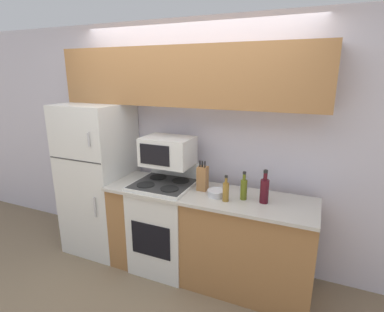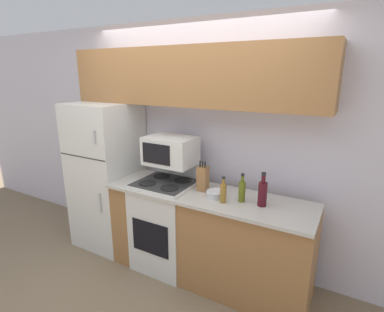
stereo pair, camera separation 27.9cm
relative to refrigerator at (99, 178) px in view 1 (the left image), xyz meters
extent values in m
plane|color=#7F6B51|center=(1.00, -0.33, -0.85)|extent=(12.00, 12.00, 0.00)
cube|color=silver|center=(1.00, 0.37, 0.42)|extent=(8.00, 0.05, 2.55)
cube|color=#9E6B3D|center=(1.35, -0.05, -0.41)|extent=(2.01, 0.57, 0.89)
cube|color=#BCB7AD|center=(1.35, -0.07, 0.05)|extent=(2.01, 0.61, 0.03)
cube|color=silver|center=(0.00, 0.00, 0.00)|extent=(0.69, 0.67, 1.70)
cube|color=#383838|center=(0.00, -0.33, 0.31)|extent=(0.67, 0.01, 0.01)
cylinder|color=#B7B7BC|center=(0.22, -0.35, 0.54)|extent=(0.02, 0.02, 0.14)
cylinder|color=#B7B7BC|center=(0.22, -0.35, -0.17)|extent=(0.02, 0.02, 0.22)
cube|color=#9E6B3D|center=(1.00, 0.18, 1.13)|extent=(2.70, 0.33, 0.57)
cube|color=silver|center=(0.88, -0.07, -0.38)|extent=(0.59, 0.57, 0.95)
cube|color=black|center=(0.88, -0.35, -0.39)|extent=(0.42, 0.01, 0.34)
cube|color=#2D2D2D|center=(0.88, -0.07, 0.09)|extent=(0.56, 0.54, 0.01)
cube|color=silver|center=(0.88, 0.20, 0.18)|extent=(0.56, 0.06, 0.16)
cylinder|color=black|center=(0.75, -0.19, 0.10)|extent=(0.18, 0.18, 0.01)
cylinder|color=black|center=(1.01, -0.19, 0.10)|extent=(0.18, 0.18, 0.01)
cylinder|color=black|center=(0.75, 0.06, 0.10)|extent=(0.18, 0.18, 0.01)
cylinder|color=black|center=(1.01, 0.06, 0.10)|extent=(0.18, 0.18, 0.01)
cube|color=silver|center=(0.88, 0.03, 0.41)|extent=(0.50, 0.36, 0.29)
cube|color=black|center=(0.83, -0.15, 0.41)|extent=(0.32, 0.01, 0.20)
cube|color=#9E6B3D|center=(1.28, -0.01, 0.19)|extent=(0.09, 0.09, 0.24)
cylinder|color=black|center=(1.26, -0.02, 0.34)|extent=(0.01, 0.01, 0.06)
cylinder|color=black|center=(1.28, -0.02, 0.34)|extent=(0.01, 0.01, 0.06)
cylinder|color=black|center=(1.31, -0.02, 0.34)|extent=(0.01, 0.01, 0.06)
cylinder|color=silver|center=(1.46, -0.10, 0.10)|extent=(0.16, 0.16, 0.05)
torus|color=silver|center=(1.46, -0.10, 0.12)|extent=(0.17, 0.17, 0.01)
cylinder|color=#470F19|center=(1.88, -0.07, 0.17)|extent=(0.08, 0.08, 0.21)
cylinder|color=#470F19|center=(1.88, -0.07, 0.31)|extent=(0.03, 0.03, 0.07)
cylinder|color=black|center=(1.88, -0.07, 0.36)|extent=(0.04, 0.04, 0.02)
cylinder|color=olive|center=(1.57, -0.18, 0.15)|extent=(0.06, 0.06, 0.17)
cylinder|color=olive|center=(1.57, -0.18, 0.26)|extent=(0.03, 0.03, 0.05)
cylinder|color=black|center=(1.57, -0.18, 0.30)|extent=(0.03, 0.03, 0.02)
cylinder|color=#5B6619|center=(1.70, -0.07, 0.16)|extent=(0.06, 0.06, 0.18)
cylinder|color=#5B6619|center=(1.70, -0.07, 0.28)|extent=(0.03, 0.03, 0.06)
cylinder|color=black|center=(1.70, -0.07, 0.32)|extent=(0.03, 0.03, 0.02)
camera|label=1|loc=(2.27, -2.55, 1.16)|focal=28.00mm
camera|label=2|loc=(2.52, -2.42, 1.16)|focal=28.00mm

